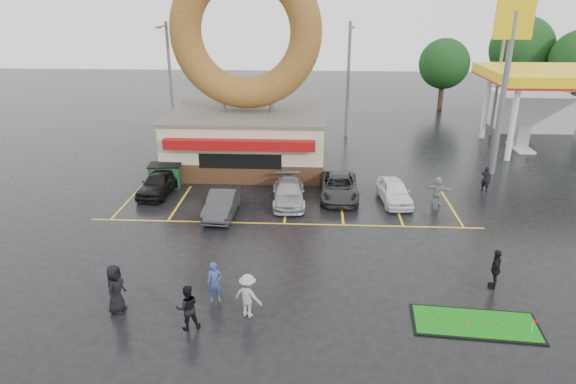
# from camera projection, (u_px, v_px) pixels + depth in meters

# --- Properties ---
(ground) EXTENTS (120.00, 120.00, 0.00)m
(ground) POSITION_uv_depth(u_px,v_px,m) (280.00, 255.00, 22.87)
(ground) COLOR black
(ground) RESTS_ON ground
(donut_shop) EXTENTS (10.20, 8.70, 13.50)m
(donut_shop) POSITION_uv_depth(u_px,v_px,m) (247.00, 100.00, 33.51)
(donut_shop) COLOR #472B19
(donut_shop) RESTS_ON ground
(gas_station) EXTENTS (12.30, 13.65, 5.90)m
(gas_station) POSITION_uv_depth(u_px,v_px,m) (553.00, 93.00, 40.03)
(gas_station) COLOR silver
(gas_station) RESTS_ON ground
(shell_sign) EXTENTS (2.20, 0.36, 10.60)m
(shell_sign) POSITION_uv_depth(u_px,v_px,m) (509.00, 57.00, 30.74)
(shell_sign) COLOR slate
(shell_sign) RESTS_ON ground
(streetlight_left) EXTENTS (0.40, 2.21, 9.00)m
(streetlight_left) POSITION_uv_depth(u_px,v_px,m) (170.00, 78.00, 40.22)
(streetlight_left) COLOR slate
(streetlight_left) RESTS_ON ground
(streetlight_mid) EXTENTS (0.40, 2.21, 9.00)m
(streetlight_mid) POSITION_uv_depth(u_px,v_px,m) (348.00, 77.00, 40.44)
(streetlight_mid) COLOR slate
(streetlight_mid) RESTS_ON ground
(streetlight_right) EXTENTS (0.40, 2.21, 9.00)m
(streetlight_right) POSITION_uv_depth(u_px,v_px,m) (499.00, 77.00, 40.76)
(streetlight_right) COLOR slate
(streetlight_right) RESTS_ON ground
(tree_far_c) EXTENTS (6.30, 6.30, 9.00)m
(tree_far_c) POSITION_uv_depth(u_px,v_px,m) (522.00, 49.00, 51.33)
(tree_far_c) COLOR #332114
(tree_far_c) RESTS_ON ground
(tree_far_d) EXTENTS (4.90, 4.90, 7.00)m
(tree_far_d) POSITION_uv_depth(u_px,v_px,m) (444.00, 64.00, 50.35)
(tree_far_d) COLOR #332114
(tree_far_d) RESTS_ON ground
(car_black) EXTENTS (1.99, 4.08, 1.34)m
(car_black) POSITION_uv_depth(u_px,v_px,m) (159.00, 183.00, 29.72)
(car_black) COLOR black
(car_black) RESTS_ON ground
(car_dgrey) EXTENTS (1.60, 4.06, 1.31)m
(car_dgrey) POSITION_uv_depth(u_px,v_px,m) (223.00, 203.00, 26.91)
(car_dgrey) COLOR #303033
(car_dgrey) RESTS_ON ground
(car_silver) EXTENTS (2.01, 4.37, 1.24)m
(car_silver) POSITION_uv_depth(u_px,v_px,m) (289.00, 192.00, 28.45)
(car_silver) COLOR #9D9DA2
(car_silver) RESTS_ON ground
(car_grey) EXTENTS (2.14, 4.59, 1.27)m
(car_grey) POSITION_uv_depth(u_px,v_px,m) (339.00, 187.00, 29.21)
(car_grey) COLOR #2A2A2C
(car_grey) RESTS_ON ground
(car_white) EXTENTS (1.87, 3.88, 1.28)m
(car_white) POSITION_uv_depth(u_px,v_px,m) (394.00, 192.00, 28.52)
(car_white) COLOR white
(car_white) RESTS_ON ground
(person_blue) EXTENTS (0.66, 0.53, 1.59)m
(person_blue) POSITION_uv_depth(u_px,v_px,m) (215.00, 282.00, 19.21)
(person_blue) COLOR navy
(person_blue) RESTS_ON ground
(person_blackjkt) EXTENTS (0.98, 0.88, 1.66)m
(person_blackjkt) POSITION_uv_depth(u_px,v_px,m) (187.00, 307.00, 17.60)
(person_blackjkt) COLOR black
(person_blackjkt) RESTS_ON ground
(person_hoodie) EXTENTS (1.23, 0.99, 1.66)m
(person_hoodie) POSITION_uv_depth(u_px,v_px,m) (248.00, 296.00, 18.29)
(person_hoodie) COLOR #99989B
(person_hoodie) RESTS_ON ground
(person_bystander) EXTENTS (0.72, 0.98, 1.86)m
(person_bystander) POSITION_uv_depth(u_px,v_px,m) (115.00, 289.00, 18.54)
(person_bystander) COLOR black
(person_bystander) RESTS_ON ground
(person_cameraman) EXTENTS (0.67, 1.03, 1.63)m
(person_cameraman) POSITION_uv_depth(u_px,v_px,m) (496.00, 269.00, 20.12)
(person_cameraman) COLOR black
(person_cameraman) RESTS_ON ground
(person_walker_near) EXTENTS (1.55, 0.99, 1.60)m
(person_walker_near) POSITION_uv_depth(u_px,v_px,m) (437.00, 191.00, 28.20)
(person_walker_near) COLOR gray
(person_walker_near) RESTS_ON ground
(person_walker_far) EXTENTS (0.67, 0.64, 1.54)m
(person_walker_far) POSITION_uv_depth(u_px,v_px,m) (486.00, 179.00, 30.10)
(person_walker_far) COLOR black
(person_walker_far) RESTS_ON ground
(dumpster) EXTENTS (1.91, 1.37, 1.30)m
(dumpster) POSITION_uv_depth(u_px,v_px,m) (166.00, 176.00, 30.97)
(dumpster) COLOR #1C4926
(dumpster) RESTS_ON ground
(putting_green) EXTENTS (4.52, 2.24, 0.55)m
(putting_green) POSITION_uv_depth(u_px,v_px,m) (475.00, 324.00, 18.07)
(putting_green) COLOR black
(putting_green) RESTS_ON ground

